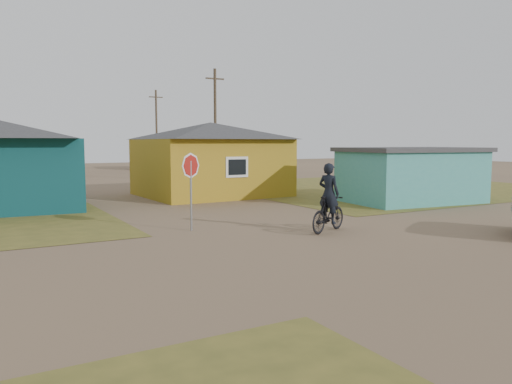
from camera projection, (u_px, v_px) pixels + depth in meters
ground at (341, 247)px, 13.56m from camera, size 120.00×120.00×0.00m
grass_ne at (383, 187)px, 31.69m from camera, size 20.00×18.00×0.00m
house_yellow at (211, 158)px, 26.70m from camera, size 7.72×6.76×3.90m
shed_turquoise at (411, 175)px, 23.72m from camera, size 6.71×4.93×2.60m
house_pale_west at (10, 155)px, 39.84m from camera, size 7.04×6.15×3.60m
house_beige_east at (174, 152)px, 52.89m from camera, size 6.95×6.05×3.60m
utility_pole_near at (215, 124)px, 35.37m from camera, size 1.40×0.20×8.00m
utility_pole_far at (157, 129)px, 49.71m from camera, size 1.40×0.20×8.00m
stop_sign at (191, 174)px, 15.94m from camera, size 0.82×0.10×2.51m
cyclist at (329, 207)px, 15.81m from camera, size 2.01×1.25×2.20m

